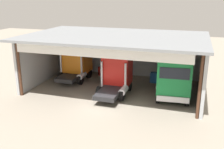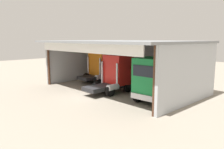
# 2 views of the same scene
# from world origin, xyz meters

# --- Properties ---
(ground_plane) EXTENTS (80.00, 80.00, 0.00)m
(ground_plane) POSITION_xyz_m (0.00, 0.00, 0.00)
(ground_plane) COLOR gray
(ground_plane) RESTS_ON ground
(workshop_shed) EXTENTS (15.63, 10.18, 5.01)m
(workshop_shed) POSITION_xyz_m (0.00, 5.20, 3.55)
(workshop_shed) COLOR #ADB2B7
(workshop_shed) RESTS_ON ground
(truck_orange_center_left_bay) EXTENTS (2.65, 4.65, 3.66)m
(truck_orange_center_left_bay) POSITION_xyz_m (-4.66, 5.76, 1.93)
(truck_orange_center_left_bay) COLOR orange
(truck_orange_center_left_bay) RESTS_ON ground
(truck_red_center_right_bay) EXTENTS (2.50, 5.03, 3.61)m
(truck_red_center_right_bay) POSITION_xyz_m (0.36, 3.30, 1.84)
(truck_red_center_right_bay) COLOR red
(truck_red_center_right_bay) RESTS_ON ground
(truck_green_right_bay) EXTENTS (2.98, 4.65, 3.70)m
(truck_green_right_bay) POSITION_xyz_m (5.30, 2.85, 1.95)
(truck_green_right_bay) COLOR #197F3D
(truck_green_right_bay) RESTS_ON ground
(oil_drum) EXTENTS (0.58, 0.58, 0.90)m
(oil_drum) POSITION_xyz_m (-2.80, 7.84, 0.45)
(oil_drum) COLOR #B21E19
(oil_drum) RESTS_ON ground
(tool_cart) EXTENTS (0.90, 0.60, 1.00)m
(tool_cart) POSITION_xyz_m (3.20, 7.13, 0.50)
(tool_cart) COLOR #1E59A5
(tool_cart) RESTS_ON ground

